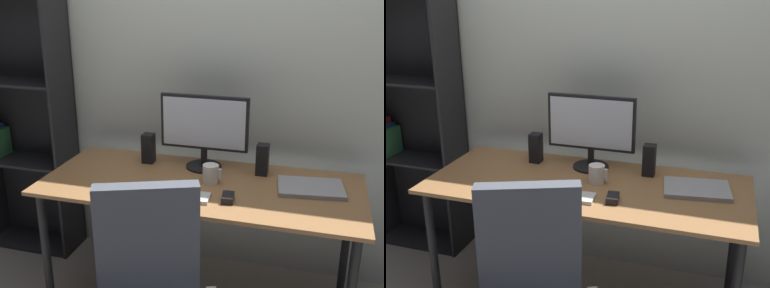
{
  "view_description": "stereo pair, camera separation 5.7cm",
  "coord_description": "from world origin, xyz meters",
  "views": [
    {
      "loc": [
        0.57,
        -2.13,
        1.71
      ],
      "look_at": [
        -0.05,
        -0.0,
        0.95
      ],
      "focal_mm": 43.51,
      "sensor_mm": 36.0,
      "label": 1
    },
    {
      "loc": [
        0.63,
        -2.12,
        1.71
      ],
      "look_at": [
        -0.05,
        -0.0,
        0.95
      ],
      "focal_mm": 43.51,
      "sensor_mm": 36.0,
      "label": 2
    }
  ],
  "objects": [
    {
      "name": "back_wall",
      "position": [
        0.0,
        0.52,
        1.3
      ],
      "size": [
        6.4,
        0.1,
        2.6
      ],
      "primitive_type": "cube",
      "color": "beige",
      "rests_on": "ground"
    },
    {
      "name": "desk",
      "position": [
        0.0,
        0.0,
        0.66
      ],
      "size": [
        1.65,
        0.71,
        0.74
      ],
      "color": "olive",
      "rests_on": "ground"
    },
    {
      "name": "monitor",
      "position": [
        -0.04,
        0.21,
        0.97
      ],
      "size": [
        0.49,
        0.2,
        0.41
      ],
      "color": "black",
      "rests_on": "desk"
    },
    {
      "name": "keyboard",
      "position": [
        -0.05,
        -0.2,
        0.75
      ],
      "size": [
        0.3,
        0.12,
        0.02
      ],
      "primitive_type": "cube",
      "rotation": [
        0.0,
        0.0,
        0.05
      ],
      "color": "silver",
      "rests_on": "desk"
    },
    {
      "name": "mouse",
      "position": [
        0.18,
        -0.17,
        0.76
      ],
      "size": [
        0.07,
        0.1,
        0.03
      ],
      "primitive_type": "cube",
      "rotation": [
        0.0,
        0.0,
        0.12
      ],
      "color": "black",
      "rests_on": "desk"
    },
    {
      "name": "coffee_mug",
      "position": [
        0.05,
        0.02,
        0.79
      ],
      "size": [
        0.1,
        0.08,
        0.1
      ],
      "color": "white",
      "rests_on": "desk"
    },
    {
      "name": "laptop",
      "position": [
        0.55,
        0.07,
        0.75
      ],
      "size": [
        0.35,
        0.27,
        0.02
      ],
      "primitive_type": "cube",
      "rotation": [
        0.0,
        0.0,
        0.13
      ],
      "color": "#99999E",
      "rests_on": "desk"
    },
    {
      "name": "speaker_left",
      "position": [
        -0.36,
        0.2,
        0.82
      ],
      "size": [
        0.06,
        0.07,
        0.17
      ],
      "primitive_type": "cube",
      "color": "black",
      "rests_on": "desk"
    },
    {
      "name": "speaker_right",
      "position": [
        0.29,
        0.2,
        0.82
      ],
      "size": [
        0.06,
        0.07,
        0.17
      ],
      "primitive_type": "cube",
      "color": "black",
      "rests_on": "desk"
    },
    {
      "name": "bookshelf",
      "position": [
        -1.3,
        0.35,
        0.86
      ],
      "size": [
        0.64,
        0.28,
        1.75
      ],
      "color": "black",
      "rests_on": "ground"
    }
  ]
}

